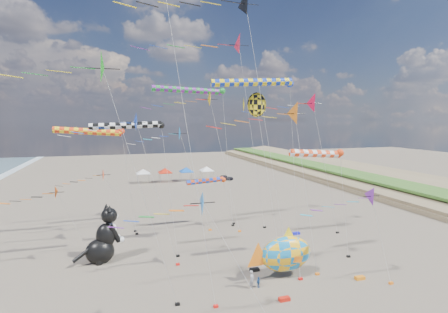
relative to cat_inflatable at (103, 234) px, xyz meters
name	(u,v)px	position (x,y,z in m)	size (l,w,h in m)	color
delta_kite_0	(202,100)	(11.77, 4.80, 13.90)	(11.94, 2.19, 18.26)	#E5AC05
delta_kite_1	(360,202)	(20.87, -12.92, 4.80)	(8.97, 1.81, 9.01)	purple
delta_kite_2	(237,44)	(16.36, 5.32, 20.99)	(15.86, 3.03, 25.70)	red
delta_kite_3	(172,135)	(8.24, 6.43, 9.64)	(10.18, 1.97, 13.89)	blue
delta_kite_5	(141,125)	(3.86, -3.26, 11.08)	(8.54, 1.87, 15.31)	blue
delta_kite_6	(203,213)	(6.47, -16.53, 5.94)	(9.99, 1.85, 10.14)	blue
delta_kite_7	(310,104)	(23.94, 0.46, 13.43)	(12.63, 2.65, 17.94)	#E60F3D
delta_kite_8	(51,195)	(-5.20, 3.47, 3.67)	(8.35, 1.59, 7.82)	orange
delta_kite_10	(105,72)	(0.98, -10.79, 14.87)	(12.85, 2.53, 19.35)	#188E18
delta_kite_11	(286,116)	(15.68, -9.34, 11.91)	(10.46, 2.27, 16.28)	orange
delta_kite_12	(99,177)	(-0.53, 8.85, 4.46)	(8.83, 1.84, 8.64)	#F4380B
windsock_0	(208,181)	(13.28, 8.22, 3.36)	(6.82, 0.69, 6.69)	red
windsock_1	(319,154)	(20.81, -6.64, 8.18)	(7.37, 0.77, 11.57)	#ED3D10
windsock_2	(191,91)	(10.93, 7.38, 15.24)	(10.83, 0.80, 18.65)	#1A8F2F
windsock_3	(92,132)	(-1.11, 7.67, 10.15)	(9.29, 0.81, 13.55)	#F13814
windsock_4	(130,126)	(2.96, -1.08, 10.94)	(8.53, 0.68, 14.31)	black
windsock_5	(256,83)	(15.92, -2.02, 15.44)	(10.48, 0.84, 18.86)	#1233BC
angelfish_kite	(255,106)	(16.09, -1.43, 13.07)	(3.74, 3.02, 17.46)	yellow
cat_inflatable	(103,234)	(0.00, 0.00, 0.00)	(4.35, 2.18, 5.88)	black
fish_inflatable	(285,254)	(16.20, -8.79, -0.72)	(6.62, 2.28, 4.76)	#1482C6
person_adult	(252,279)	(12.42, -9.94, -2.14)	(0.58, 0.38, 1.60)	#90919A
child_green	(277,266)	(15.96, -7.51, -2.40)	(0.53, 0.41, 1.09)	#22801C
child_blue	(258,282)	(13.04, -9.96, -2.46)	(0.56, 0.23, 0.96)	#234E8F
kite_bag_0	(284,299)	(14.14, -12.68, -2.79)	(0.90, 0.44, 0.30)	red
kite_bag_1	(360,278)	(22.47, -11.33, -2.79)	(0.90, 0.44, 0.30)	orange
kite_bag_2	(254,270)	(13.94, -6.83, -2.79)	(0.90, 0.44, 0.30)	black
kite_bag_3	(296,233)	(23.15, 1.62, -2.79)	(0.90, 0.44, 0.30)	#1619E3
tent_row	(176,168)	(14.93, 44.25, 0.21)	(19.20, 4.20, 3.80)	silver
parked_car	(225,178)	(26.53, 42.25, -2.28)	(1.55, 3.85, 1.31)	#26262D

